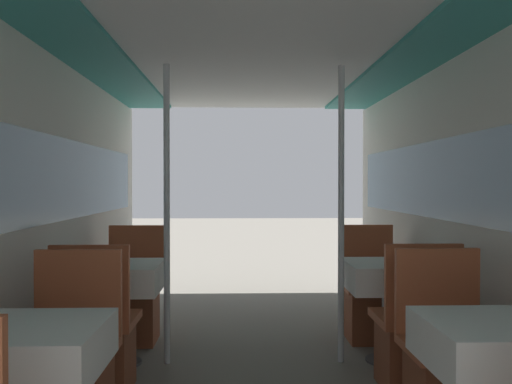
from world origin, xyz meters
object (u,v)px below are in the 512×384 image
Objects in this scene: support_pole_left_1 at (167,214)px; support_pole_right_1 at (341,214)px; dining_table_right_0 at (501,351)px; chair_right_near_1 at (414,344)px; chair_right_far_0 at (449,377)px; dining_table_left_0 at (25,356)px; dining_table_right_1 at (389,280)px; chair_right_far_1 at (371,305)px; chair_left_near_1 at (98,347)px; dining_table_left_1 at (117,281)px; chair_left_far_1 at (133,306)px; chair_left_far_0 at (68,381)px.

support_pole_right_1 is (1.29, 0.00, 0.00)m from support_pole_left_1.
chair_right_near_1 is (0.00, 1.22, -0.32)m from dining_table_right_0.
chair_right_far_0 is 1.50m from support_pole_right_1.
dining_table_left_0 is 0.77× the size of chair_right_far_0.
dining_table_right_1 is 0.77× the size of chair_right_near_1.
chair_right_near_1 is 1.00× the size of chair_right_far_1.
chair_right_near_1 is (2.01, 0.00, 0.00)m from chair_left_near_1.
support_pole_right_1 reaches higher than dining_table_right_0.
dining_table_left_1 is 2.12m from chair_right_far_1.
dining_table_right_0 is at bearing -41.96° from dining_table_left_1.
dining_table_left_0 is 1.00× the size of dining_table_right_1.
chair_left_near_1 is 2.01m from chair_right_near_1.
chair_right_far_1 is 0.44× the size of support_pole_right_1.
chair_left_far_1 is 0.44× the size of support_pole_left_1.
chair_left_near_1 is 0.44× the size of support_pole_left_1.
chair_left_far_0 and chair_left_near_1 have the same top height.
chair_left_far_1 is at bearing -41.96° from chair_right_far_0.
chair_left_far_1 and chair_right_far_1 have the same top height.
dining_table_right_0 is at bearing -90.00° from chair_right_near_1.
chair_right_far_0 is 0.44× the size of support_pole_right_1.
chair_right_far_1 reaches higher than dining_table_left_1.
dining_table_right_0 is (2.01, 0.00, 0.00)m from dining_table_left_0.
dining_table_left_0 is at bearing 180.00° from dining_table_right_0.
dining_table_left_1 is at bearing -31.14° from chair_right_far_0.
chair_right_far_0 is 1.30× the size of dining_table_right_1.
support_pole_right_1 is at bearing 101.31° from dining_table_right_0.
dining_table_right_0 is 2.42m from chair_right_far_1.
chair_left_near_1 is at bearing 30.53° from chair_right_far_1.
dining_table_right_0 is at bearing 163.57° from chair_left_far_0.
dining_table_right_1 is 0.61m from support_pole_right_1.
chair_left_far_1 is 1.06m from support_pole_left_1.
support_pole_left_1 is 2.50m from dining_table_right_0.
chair_right_far_0 is at bearing -36.37° from support_pole_left_1.
dining_table_right_0 is (2.01, -1.22, 0.32)m from chair_left_near_1.
dining_table_right_0 is 1.00× the size of dining_table_right_1.
chair_right_far_1 is at bearing -180.00° from chair_left_far_1.
chair_right_far_0 is (2.01, -1.81, 0.00)m from chair_left_far_1.
chair_left_far_1 is at bearing 121.37° from support_pole_left_1.
chair_right_far_1 is at bearing 90.00° from dining_table_right_0.
chair_left_far_0 is at bearing -90.00° from dining_table_left_1.
chair_left_far_0 is 1.00× the size of chair_right_near_1.
chair_left_far_0 is 2.01m from chair_right_far_0.
dining_table_left_1 is 0.67m from chair_left_far_1.
chair_right_near_1 is at bearing -162.82° from chair_left_far_0.
dining_table_right_0 is at bearing 129.95° from chair_left_far_1.
chair_right_near_1 is (1.65, -0.59, -0.81)m from support_pole_left_1.
chair_left_far_1 is 1.00× the size of chair_right_far_0.
chair_left_far_0 is 1.00× the size of chair_right_far_0.
chair_right_far_1 is at bearing -138.04° from chair_left_far_0.
chair_left_far_1 is 1.00× the size of chair_right_far_1.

